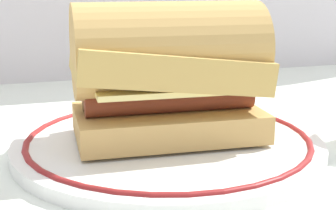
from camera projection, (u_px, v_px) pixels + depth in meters
name	position (u px, v px, depth m)	size (l,w,h in m)	color
ground_plane	(188.00, 157.00, 0.48)	(1.50, 1.50, 0.00)	silver
plate	(168.00, 142.00, 0.49)	(0.30, 0.30, 0.01)	white
sausage_sandwich	(168.00, 70.00, 0.47)	(0.18, 0.11, 0.13)	tan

